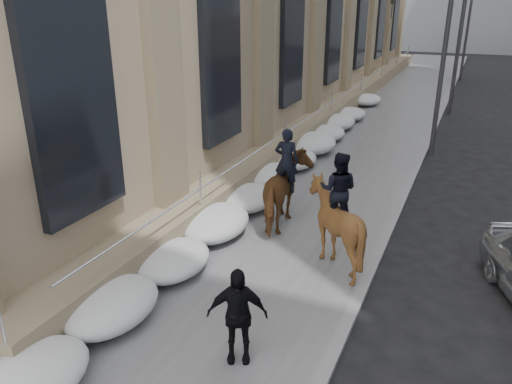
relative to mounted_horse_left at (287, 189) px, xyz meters
The scene contains 10 objects.
ground 5.45m from the mounted_horse_left, 90.45° to the right, with size 140.00×140.00×0.00m, color black.
sidewalk 4.80m from the mounted_horse_left, 90.51° to the left, with size 5.00×80.00×0.12m, color #57585A.
curb 5.45m from the mounted_horse_left, 61.12° to the left, with size 0.24×80.00×0.12m, color slate.
streetlight_mid 9.71m from the mounted_horse_left, 72.72° to the left, with size 1.71×0.24×8.00m.
streetlight_far 29.00m from the mounted_horse_left, 84.63° to the left, with size 1.71×0.24×8.00m.
traffic_signal 17.04m from the mounted_horse_left, 83.05° to the left, with size 4.10×0.22×6.00m.
snow_bank 3.22m from the mounted_horse_left, 117.74° to the left, with size 1.70×18.10×0.76m.
mounted_horse_left is the anchor object (origin of this frame).
mounted_horse_right 2.26m from the mounted_horse_left, 40.96° to the right, with size 1.73×1.91×2.64m.
pedestrian 5.42m from the mounted_horse_left, 78.06° to the right, with size 1.01×0.42×1.73m, color black.
Camera 1 is at (4.25, -6.16, 5.90)m, focal length 35.00 mm.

